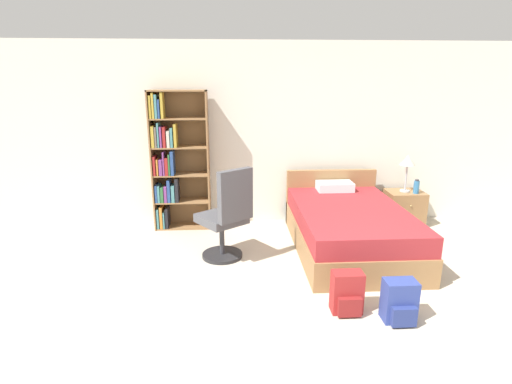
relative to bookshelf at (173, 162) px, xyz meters
name	(u,v)px	position (x,y,z in m)	size (l,w,h in m)	color
ground_plane	(341,361)	(1.63, -3.00, -0.97)	(14.00, 14.00, 0.00)	#BCB29E
wall_back	(288,135)	(1.63, 0.23, 0.33)	(9.00, 0.06, 2.60)	silver
bookshelf	(173,162)	(0.00, 0.00, 0.00)	(0.79, 0.31, 1.94)	olive
bed	(348,226)	(2.27, -0.89, -0.68)	(1.31, 2.10, 0.81)	olive
office_chair	(227,217)	(0.75, -1.15, -0.44)	(0.70, 0.72, 1.13)	#232326
nightstand	(404,208)	(3.34, -0.08, -0.72)	(0.52, 0.44, 0.50)	olive
table_lamp	(408,162)	(3.33, -0.08, -0.03)	(0.21, 0.21, 0.54)	#B2B2B7
water_bottle	(416,187)	(3.45, -0.18, -0.37)	(0.08, 0.08, 0.20)	teal
backpack_blue	(400,302)	(2.28, -2.50, -0.78)	(0.28, 0.24, 0.38)	navy
backpack_red	(347,293)	(1.86, -2.34, -0.78)	(0.28, 0.22, 0.39)	maroon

